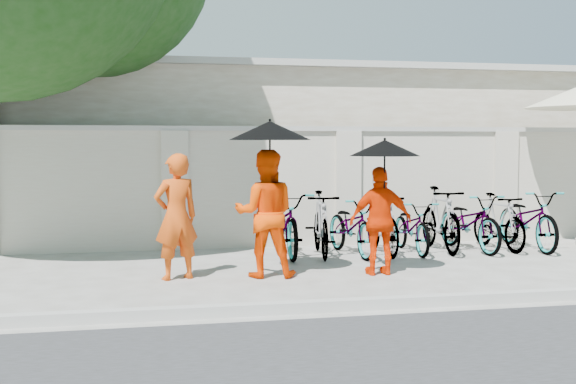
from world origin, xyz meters
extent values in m
plane|color=#AEACA8|center=(0.00, 0.00, 0.00)|extent=(80.00, 80.00, 0.00)
cube|color=#A4A49F|center=(0.00, -1.70, 0.06)|extent=(40.00, 0.16, 0.12)
cube|color=beige|center=(1.00, 3.20, 1.00)|extent=(20.00, 0.30, 2.00)
cube|color=silver|center=(2.00, 7.00, 1.60)|extent=(14.00, 6.00, 3.20)
imported|color=#D7490E|center=(-1.12, 0.45, 0.83)|extent=(0.71, 0.58, 1.66)
imported|color=#FE4100|center=(0.06, 0.39, 0.86)|extent=(0.94, 0.79, 1.71)
cylinder|color=black|center=(0.11, 0.31, 1.47)|extent=(0.02, 0.02, 0.99)
cone|color=black|center=(0.11, 0.31, 1.96)|extent=(1.10, 1.10, 0.25)
imported|color=#ED2E00|center=(1.63, 0.22, 0.74)|extent=(0.87, 0.37, 1.48)
cylinder|color=black|center=(1.65, 0.14, 1.29)|extent=(0.02, 0.02, 0.89)
cone|color=black|center=(1.65, 0.14, 1.73)|extent=(0.95, 0.95, 0.22)
imported|color=#A6A6A6|center=(0.71, 2.11, 0.51)|extent=(0.74, 1.98, 1.03)
imported|color=#A6A6A6|center=(1.22, 1.91, 0.52)|extent=(0.72, 1.77, 1.03)
imported|color=#A6A6A6|center=(1.74, 1.93, 0.47)|extent=(0.81, 1.83, 0.93)
imported|color=#A6A6A6|center=(2.26, 1.92, 0.50)|extent=(0.55, 1.69, 1.00)
imported|color=#A6A6A6|center=(2.77, 1.96, 0.43)|extent=(0.63, 1.65, 0.86)
imported|color=#A6A6A6|center=(3.29, 2.01, 0.53)|extent=(0.62, 1.81, 1.07)
imported|color=#A6A6A6|center=(3.80, 1.99, 0.48)|extent=(0.83, 1.88, 0.96)
imported|color=#A6A6A6|center=(4.32, 1.99, 0.47)|extent=(0.56, 1.61, 0.95)
imported|color=#A6A6A6|center=(4.84, 1.94, 0.50)|extent=(0.71, 1.93, 1.01)
camera|label=1|loc=(-1.60, -9.08, 1.82)|focal=45.00mm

